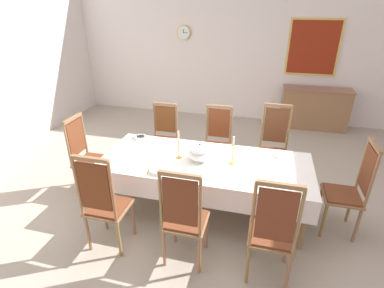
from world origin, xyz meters
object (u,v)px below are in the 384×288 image
(dining_table, at_px, (205,166))
(candlestick_west, at_px, (179,147))
(chair_north_c, at_px, (274,145))
(sideboard, at_px, (314,108))
(chair_south_b, at_px, (184,217))
(bowl_far_left, at_px, (280,154))
(bowl_near_right, at_px, (140,137))
(chair_south_a, at_px, (104,202))
(mounted_clock, at_px, (184,33))
(spoon_primary, at_px, (149,170))
(framed_painting, at_px, (313,48))
(soup_tureen, at_px, (200,152))
(chair_north_b, at_px, (217,141))
(spoon_secondary, at_px, (134,137))
(candlestick_east, at_px, (233,153))
(chair_south_c, at_px, (272,231))
(chair_head_west, at_px, (87,155))
(chair_head_east, at_px, (350,188))
(bowl_near_left, at_px, (158,171))
(chair_north_a, at_px, (164,136))

(dining_table, height_order, candlestick_west, candlestick_west)
(chair_north_c, relative_size, sideboard, 0.85)
(chair_south_b, relative_size, bowl_far_left, 6.06)
(bowl_near_right, bearing_deg, dining_table, -21.92)
(chair_south_a, bearing_deg, mounted_clock, 95.13)
(spoon_primary, distance_m, mounted_clock, 4.34)
(spoon_primary, distance_m, framed_painting, 4.74)
(soup_tureen, bearing_deg, candlestick_west, 180.00)
(chair_south_b, xyz_separation_m, framed_painting, (1.54, 4.68, 1.10))
(chair_south_a, xyz_separation_m, chair_north_b, (0.90, 1.92, -0.03))
(dining_table, xyz_separation_m, chair_south_b, (-0.01, -0.96, -0.06))
(chair_north_b, xyz_separation_m, spoon_secondary, (-1.19, -0.50, 0.16))
(candlestick_east, distance_m, sideboard, 3.76)
(chair_south_c, xyz_separation_m, framed_painting, (0.67, 4.68, 1.09))
(chair_south_c, xyz_separation_m, soup_tureen, (-0.93, 0.96, 0.24))
(spoon_secondary, bearing_deg, chair_head_west, -130.33)
(chair_south_a, xyz_separation_m, spoon_primary, (0.30, 0.56, 0.12))
(spoon_secondary, bearing_deg, candlestick_east, -7.39)
(chair_head_east, xyz_separation_m, bowl_near_left, (-2.21, -0.42, 0.15))
(dining_table, relative_size, sideboard, 1.84)
(chair_head_east, bearing_deg, spoon_secondary, 81.09)
(chair_head_west, bearing_deg, candlestick_east, 90.00)
(chair_head_west, bearing_deg, mounted_clock, 173.74)
(chair_south_c, relative_size, chair_north_c, 1.00)
(chair_south_a, height_order, chair_south_b, chair_south_a)
(chair_head_west, height_order, chair_head_east, chair_head_east)
(candlestick_west, height_order, candlestick_east, candlestick_east)
(chair_north_c, xyz_separation_m, candlestick_east, (-0.51, -0.96, 0.28))
(dining_table, bearing_deg, chair_north_c, 48.23)
(mounted_clock, height_order, framed_painting, framed_painting)
(bowl_near_left, height_order, framed_painting, framed_painting)
(bowl_near_left, distance_m, spoon_secondary, 1.14)
(dining_table, height_order, framed_painting, framed_painting)
(dining_table, height_order, chair_south_b, chair_south_b)
(mounted_clock, bearing_deg, chair_south_c, -64.97)
(dining_table, relative_size, bowl_near_right, 14.26)
(chair_south_a, bearing_deg, spoon_primary, 62.31)
(chair_north_c, bearing_deg, chair_head_west, 20.37)
(soup_tureen, xyz_separation_m, bowl_near_right, (-1.01, 0.43, -0.09))
(chair_head_west, bearing_deg, bowl_near_right, 123.40)
(dining_table, xyz_separation_m, candlestick_east, (0.35, 0.00, 0.23))
(chair_south_b, xyz_separation_m, chair_head_east, (1.74, 0.96, 0.00))
(chair_south_c, xyz_separation_m, bowl_near_right, (-1.93, 1.39, 0.14))
(bowl_far_left, bearing_deg, spoon_primary, -152.42)
(chair_north_a, xyz_separation_m, candlestick_east, (1.25, -0.95, 0.32))
(chair_south_b, height_order, mounted_clock, mounted_clock)
(chair_head_east, xyz_separation_m, bowl_far_left, (-0.81, 0.40, 0.15))
(chair_north_a, bearing_deg, chair_south_b, 115.09)
(bowl_near_right, bearing_deg, chair_south_c, -35.79)
(spoon_secondary, height_order, mounted_clock, mounted_clock)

